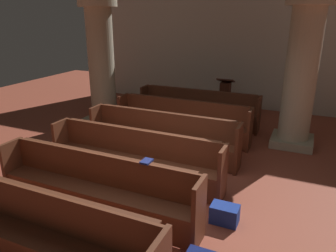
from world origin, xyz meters
TOP-DOWN VIEW (x-y plane):
  - ground_plane at (0.00, 0.00)m, footprint 19.20×19.20m
  - back_wall at (0.00, 6.08)m, footprint 10.00×0.16m
  - pew_row_0 at (-0.73, 3.79)m, footprint 3.24×0.47m
  - pew_row_1 at (-0.73, 2.65)m, footprint 3.24×0.46m
  - pew_row_2 at (-0.73, 1.52)m, footprint 3.24×0.47m
  - pew_row_3 at (-0.73, 0.38)m, footprint 3.24×0.46m
  - pew_row_4 at (-0.73, -0.76)m, footprint 3.24×0.46m
  - pew_row_5 at (-0.73, -1.90)m, footprint 3.24×0.47m
  - pillar_aisle_side at (1.72, 3.32)m, footprint 0.97×0.97m
  - pillar_far_side at (-3.12, 2.92)m, footprint 0.97×0.97m
  - lectern at (-0.32, 5.06)m, footprint 0.48×0.45m
  - hymn_book at (0.02, -0.58)m, footprint 0.13×0.18m
  - kneeler_box_blue at (1.06, -0.18)m, footprint 0.40×0.26m

SIDE VIEW (x-z plane):
  - ground_plane at x=0.00m, z-range 0.00..0.00m
  - kneeler_box_blue at x=1.06m, z-range 0.00..0.27m
  - lectern at x=-0.32m, z-range -0.09..0.99m
  - pew_row_0 at x=-0.73m, z-range 0.03..0.95m
  - pew_row_1 at x=-0.73m, z-range 0.03..0.95m
  - pew_row_2 at x=-0.73m, z-range 0.03..0.95m
  - pew_row_3 at x=-0.73m, z-range 0.03..0.95m
  - pew_row_4 at x=-0.73m, z-range 0.03..0.95m
  - pew_row_5 at x=-0.73m, z-range 0.03..0.95m
  - hymn_book at x=0.02m, z-range 0.92..0.95m
  - pillar_aisle_side at x=1.72m, z-range 0.07..3.38m
  - pillar_far_side at x=-3.12m, z-range 0.07..3.38m
  - back_wall at x=0.00m, z-range 0.00..4.50m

